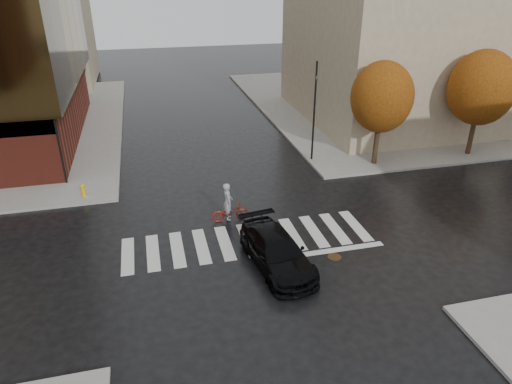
{
  "coord_description": "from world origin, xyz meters",
  "views": [
    {
      "loc": [
        -4.04,
        -17.32,
        11.52
      ],
      "look_at": [
        0.63,
        1.43,
        2.0
      ],
      "focal_mm": 32.0,
      "sensor_mm": 36.0,
      "label": 1
    }
  ],
  "objects_px": {
    "fire_hydrant": "(83,189)",
    "cyclist": "(229,208)",
    "traffic_light_nw": "(51,105)",
    "traffic_light_ne": "(315,107)",
    "sedan": "(277,251)"
  },
  "relations": [
    {
      "from": "sedan",
      "to": "cyclist",
      "type": "bearing_deg",
      "value": 98.12
    },
    {
      "from": "sedan",
      "to": "cyclist",
      "type": "height_order",
      "value": "cyclist"
    },
    {
      "from": "cyclist",
      "to": "fire_hydrant",
      "type": "distance_m",
      "value": 8.57
    },
    {
      "from": "sedan",
      "to": "fire_hydrant",
      "type": "distance_m",
      "value": 12.22
    },
    {
      "from": "traffic_light_ne",
      "to": "fire_hydrant",
      "type": "relative_size",
      "value": 8.71
    },
    {
      "from": "traffic_light_nw",
      "to": "sedan",
      "type": "bearing_deg",
      "value": 58.11
    },
    {
      "from": "sedan",
      "to": "cyclist",
      "type": "xyz_separation_m",
      "value": [
        -1.22,
        4.3,
        -0.02
      ]
    },
    {
      "from": "traffic_light_nw",
      "to": "fire_hydrant",
      "type": "distance_m",
      "value": 4.88
    },
    {
      "from": "sedan",
      "to": "fire_hydrant",
      "type": "bearing_deg",
      "value": 126.81
    },
    {
      "from": "traffic_light_nw",
      "to": "cyclist",
      "type": "bearing_deg",
      "value": 68.72
    },
    {
      "from": "fire_hydrant",
      "to": "cyclist",
      "type": "bearing_deg",
      "value": -30.96
    },
    {
      "from": "cyclist",
      "to": "traffic_light_ne",
      "type": "xyz_separation_m",
      "value": [
        6.79,
        6.5,
        2.96
      ]
    },
    {
      "from": "fire_hydrant",
      "to": "traffic_light_nw",
      "type": "bearing_deg",
      "value": 118.98
    },
    {
      "from": "cyclist",
      "to": "traffic_light_nw",
      "type": "height_order",
      "value": "traffic_light_nw"
    },
    {
      "from": "cyclist",
      "to": "traffic_light_ne",
      "type": "bearing_deg",
      "value": -44.61
    }
  ]
}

